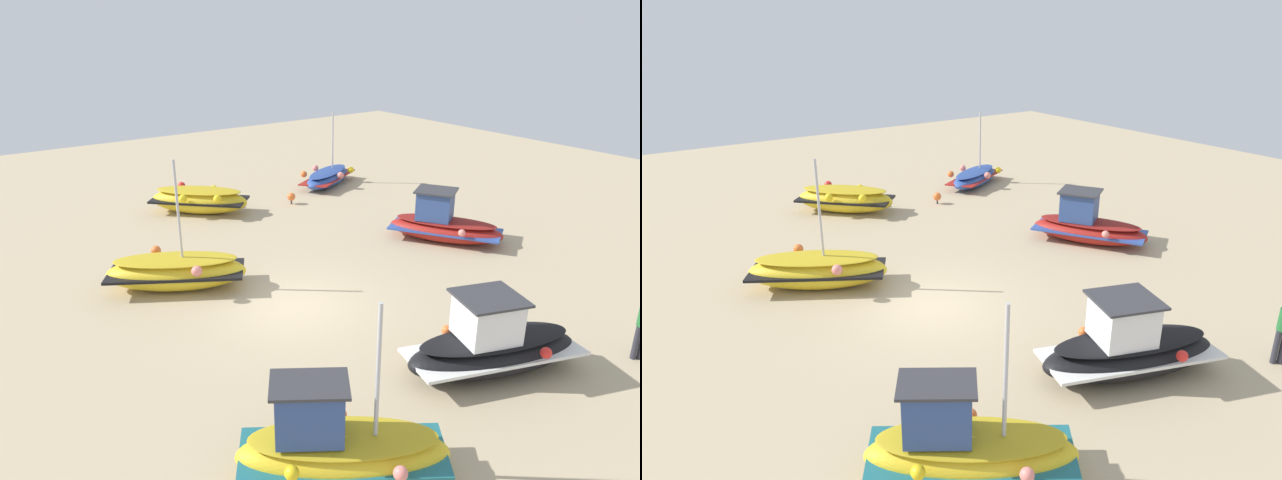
% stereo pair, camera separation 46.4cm
% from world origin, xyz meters
% --- Properties ---
extents(ground_plane, '(53.68, 53.68, 0.00)m').
position_xyz_m(ground_plane, '(0.00, 0.00, 0.00)').
color(ground_plane, tan).
extents(fishing_boat_0, '(3.59, 4.51, 4.11)m').
position_xyz_m(fishing_boat_0, '(3.17, 2.27, 0.58)').
color(fishing_boat_0, gold).
rests_on(fishing_boat_0, ground_plane).
extents(fishing_boat_1, '(2.96, 4.64, 2.06)m').
position_xyz_m(fishing_boat_1, '(-5.47, -1.97, 0.68)').
color(fishing_boat_1, black).
rests_on(fishing_boat_1, ground_plane).
extents(fishing_boat_2, '(4.48, 3.65, 1.97)m').
position_xyz_m(fishing_boat_2, '(1.21, -7.52, 0.63)').
color(fishing_boat_2, maroon).
rests_on(fishing_boat_2, ground_plane).
extents(fishing_boat_3, '(3.32, 4.04, 3.59)m').
position_xyz_m(fishing_boat_3, '(-6.00, 3.02, 0.65)').
color(fishing_boat_3, gold).
rests_on(fishing_boat_3, ground_plane).
extents(fishing_boat_4, '(3.12, 4.03, 3.59)m').
position_xyz_m(fishing_boat_4, '(9.90, -8.55, 0.42)').
color(fishing_boat_4, '#2D4C9E').
rests_on(fishing_boat_4, ground_plane).
extents(fishing_boat_5, '(4.02, 4.05, 1.11)m').
position_xyz_m(fishing_boat_5, '(9.62, -1.48, 0.59)').
color(fishing_boat_5, gold).
rests_on(fishing_boat_5, ground_plane).
extents(mooring_buoy_0, '(0.37, 0.37, 0.53)m').
position_xyz_m(mooring_buoy_0, '(8.34, -5.35, 0.34)').
color(mooring_buoy_0, '#3F3F42').
rests_on(mooring_buoy_0, ground_plane).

